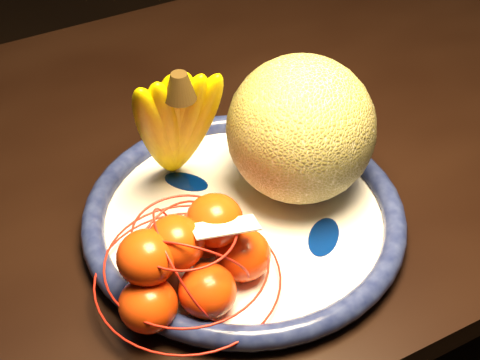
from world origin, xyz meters
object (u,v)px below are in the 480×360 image
dining_table (288,157)px  mandarin_bag (187,258)px  banana_bunch (175,122)px  fruit_bowl (244,217)px  cantaloupe (301,129)px

dining_table → mandarin_bag: (-0.28, -0.23, 0.13)m
banana_bunch → fruit_bowl: bearing=-51.2°
fruit_bowl → mandarin_bag: size_ratio=1.83×
dining_table → mandarin_bag: size_ratio=6.41×
cantaloupe → banana_bunch: bearing=152.5°
fruit_bowl → banana_bunch: banana_bunch is taller
banana_bunch → mandarin_bag: size_ratio=0.99×
cantaloupe → dining_table: bearing=60.2°
dining_table → cantaloupe: size_ratio=7.62×
mandarin_bag → dining_table: bearing=38.7°
fruit_bowl → mandarin_bag: 0.13m
banana_bunch → dining_table: bearing=29.7°
dining_table → banana_bunch: bearing=-160.5°
dining_table → banana_bunch: banana_bunch is taller
fruit_bowl → cantaloupe: size_ratio=2.18×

